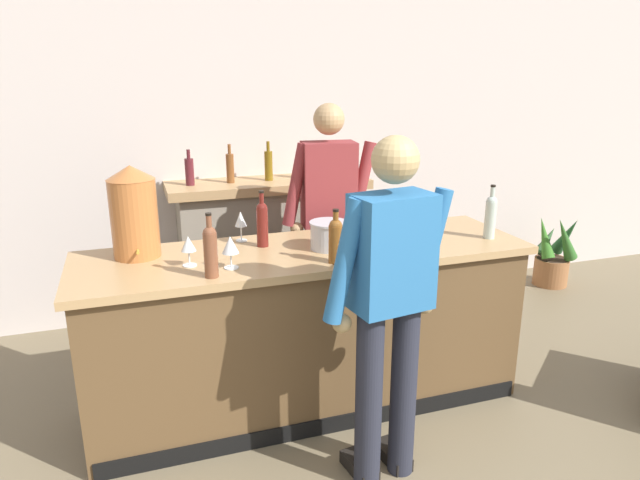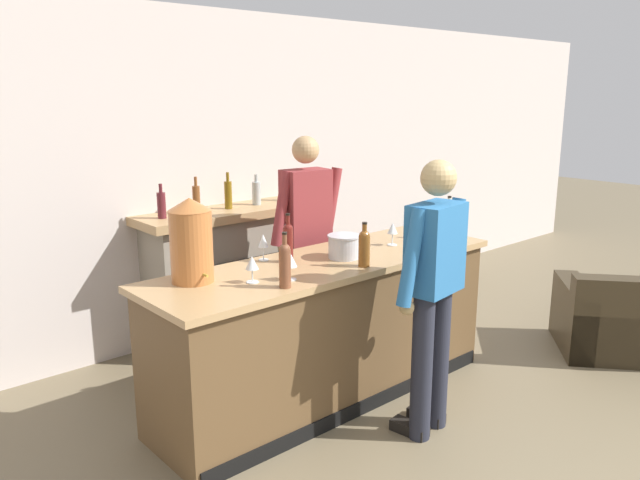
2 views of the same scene
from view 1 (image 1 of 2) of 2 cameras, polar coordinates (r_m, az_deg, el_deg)
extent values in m
cube|color=beige|center=(4.74, -6.37, 9.40)|extent=(12.00, 0.07, 2.75)
cube|color=brown|center=(3.45, -1.28, -9.11)|extent=(2.51, 0.70, 0.94)
cube|color=tan|center=(3.26, -1.34, -1.29)|extent=(2.58, 0.77, 0.04)
cube|color=black|center=(3.37, 0.67, -18.10)|extent=(2.46, 0.01, 0.10)
cube|color=gray|center=(4.68, -5.07, -1.24)|extent=(1.41, 0.44, 1.06)
cube|color=black|center=(4.51, -4.32, -3.69)|extent=(0.78, 0.02, 0.68)
cube|color=tan|center=(4.52, -5.19, 5.53)|extent=(1.57, 0.52, 0.07)
cylinder|color=#551D23|center=(4.40, -12.92, 6.66)|extent=(0.07, 0.07, 0.20)
cylinder|color=#551D23|center=(4.38, -13.03, 8.38)|extent=(0.03, 0.03, 0.07)
cylinder|color=brown|center=(4.44, -8.98, 7.09)|extent=(0.06, 0.06, 0.22)
cylinder|color=brown|center=(4.42, -9.06, 8.97)|extent=(0.02, 0.02, 0.07)
cylinder|color=brown|center=(4.50, -5.17, 7.40)|extent=(0.06, 0.06, 0.23)
cylinder|color=brown|center=(4.47, -5.22, 9.33)|extent=(0.03, 0.03, 0.08)
cylinder|color=#A7B2B0|center=(4.57, -1.64, 7.42)|extent=(0.08, 0.08, 0.20)
cylinder|color=#A7B2B0|center=(4.55, -1.65, 9.05)|extent=(0.03, 0.03, 0.07)
cylinder|color=#12512B|center=(4.68, 2.16, 7.54)|extent=(0.08, 0.08, 0.18)
cylinder|color=#12512B|center=(4.66, 2.18, 9.03)|extent=(0.03, 0.03, 0.06)
cylinder|color=#955F38|center=(5.84, 22.07, -2.93)|extent=(0.31, 0.31, 0.26)
cylinder|color=#332319|center=(5.80, 22.20, -1.82)|extent=(0.28, 0.28, 0.02)
cone|color=#285C30|center=(5.82, 23.43, 0.43)|extent=(0.13, 0.34, 0.42)
cone|color=#335931|center=(5.81, 21.72, -0.06)|extent=(0.29, 0.17, 0.30)
cone|color=#346E22|center=(5.67, 21.56, 0.21)|extent=(0.12, 0.27, 0.40)
cone|color=#2E6225|center=(5.65, 23.33, 0.12)|extent=(0.30, 0.13, 0.44)
cylinder|color=#222430|center=(2.93, 8.34, -14.62)|extent=(0.13, 0.13, 0.92)
cube|color=black|center=(3.21, 7.24, -20.57)|extent=(0.13, 0.25, 0.07)
cylinder|color=#222430|center=(2.83, 4.89, -15.68)|extent=(0.13, 0.13, 0.92)
cube|color=black|center=(3.13, 3.96, -21.69)|extent=(0.13, 0.25, 0.07)
cube|color=#266197|center=(2.57, 7.19, -1.23)|extent=(0.39, 0.27, 0.53)
cylinder|color=#266197|center=(2.72, 10.98, -0.71)|extent=(0.20, 0.08, 0.57)
sphere|color=tan|center=(2.84, 10.39, -6.39)|extent=(0.09, 0.09, 0.09)
cylinder|color=#266197|center=(2.47, 2.49, -2.18)|extent=(0.20, 0.08, 0.57)
sphere|color=tan|center=(2.60, 2.19, -8.31)|extent=(0.09, 0.09, 0.09)
sphere|color=tan|center=(2.47, 7.55, 7.97)|extent=(0.21, 0.21, 0.21)
cylinder|color=brown|center=(4.10, -0.55, -4.86)|extent=(0.13, 0.13, 0.93)
cube|color=black|center=(4.22, -0.35, -10.61)|extent=(0.13, 0.25, 0.07)
cylinder|color=brown|center=(4.14, 2.18, -4.65)|extent=(0.13, 0.13, 0.93)
cube|color=black|center=(4.26, 2.34, -10.36)|extent=(0.13, 0.25, 0.07)
cube|color=maroon|center=(3.91, 0.87, 5.56)|extent=(0.38, 0.26, 0.58)
cylinder|color=maroon|center=(3.85, -2.43, 5.51)|extent=(0.20, 0.08, 0.57)
sphere|color=tan|center=(3.90, -2.33, 1.12)|extent=(0.09, 0.09, 0.09)
cylinder|color=maroon|center=(3.94, 4.22, 5.76)|extent=(0.20, 0.08, 0.57)
sphere|color=tan|center=(3.99, 4.20, 1.48)|extent=(0.09, 0.09, 0.09)
sphere|color=tan|center=(3.85, 0.90, 12.00)|extent=(0.21, 0.21, 0.21)
cylinder|color=#B66934|center=(3.23, -18.06, 2.05)|extent=(0.25, 0.25, 0.43)
cone|color=#B66934|center=(3.18, -18.47, 6.45)|extent=(0.26, 0.26, 0.08)
cylinder|color=#B29333|center=(3.13, -17.76, -1.14)|extent=(0.02, 0.04, 0.02)
cylinder|color=silver|center=(3.25, 0.90, 0.38)|extent=(0.21, 0.21, 0.15)
cylinder|color=silver|center=(3.22, 0.91, 1.73)|extent=(0.22, 0.22, 0.01)
cylinder|color=maroon|center=(3.30, -5.79, 1.28)|extent=(0.07, 0.07, 0.23)
sphere|color=maroon|center=(3.27, -5.84, 3.19)|extent=(0.06, 0.06, 0.06)
cylinder|color=maroon|center=(3.26, -5.87, 3.95)|extent=(0.03, 0.03, 0.09)
cylinder|color=black|center=(3.25, -5.89, 4.81)|extent=(0.03, 0.03, 0.01)
cylinder|color=#ADBDB0|center=(3.59, 16.65, 1.94)|extent=(0.07, 0.07, 0.23)
sphere|color=#ADBDB0|center=(3.56, 16.80, 3.71)|extent=(0.06, 0.06, 0.06)
cylinder|color=#ADBDB0|center=(3.55, 16.86, 4.41)|extent=(0.03, 0.03, 0.09)
cylinder|color=black|center=(3.54, 16.93, 5.20)|extent=(0.03, 0.03, 0.01)
cylinder|color=brown|center=(3.01, 1.56, -0.43)|extent=(0.07, 0.07, 0.20)
sphere|color=brown|center=(2.98, 1.58, 1.42)|extent=(0.07, 0.07, 0.07)
cylinder|color=brown|center=(2.97, 1.58, 2.14)|extent=(0.03, 0.03, 0.08)
cylinder|color=black|center=(2.96, 1.59, 2.99)|extent=(0.03, 0.03, 0.01)
cylinder|color=brown|center=(2.84, -10.87, -1.50)|extent=(0.07, 0.07, 0.23)
sphere|color=brown|center=(2.81, -11.00, 0.69)|extent=(0.07, 0.07, 0.07)
cylinder|color=brown|center=(2.80, -11.05, 1.56)|extent=(0.03, 0.03, 0.09)
cylinder|color=black|center=(2.79, -11.10, 2.55)|extent=(0.03, 0.03, 0.01)
cylinder|color=silver|center=(3.48, 8.72, 0.13)|extent=(0.07, 0.07, 0.01)
cylinder|color=silver|center=(3.47, 8.75, 0.83)|extent=(0.01, 0.01, 0.08)
cone|color=silver|center=(3.45, 8.81, 2.12)|extent=(0.07, 0.07, 0.08)
cylinder|color=silver|center=(3.44, -7.86, -0.04)|extent=(0.07, 0.07, 0.01)
cylinder|color=silver|center=(3.43, -7.89, 0.69)|extent=(0.01, 0.01, 0.09)
cone|color=silver|center=(3.41, -7.95, 2.11)|extent=(0.07, 0.07, 0.09)
cylinder|color=silver|center=(3.06, -12.89, -2.47)|extent=(0.07, 0.07, 0.01)
cylinder|color=silver|center=(3.05, -12.94, -1.74)|extent=(0.01, 0.01, 0.08)
cone|color=silver|center=(3.02, -13.04, -0.34)|extent=(0.08, 0.08, 0.08)
cylinder|color=silver|center=(2.98, -8.85, -2.75)|extent=(0.08, 0.08, 0.01)
cylinder|color=silver|center=(2.97, -8.89, -1.99)|extent=(0.01, 0.01, 0.08)
cone|color=silver|center=(2.95, -8.96, -0.46)|extent=(0.09, 0.09, 0.09)
camera|label=2|loc=(1.78, -109.44, -2.11)|focal=35.00mm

